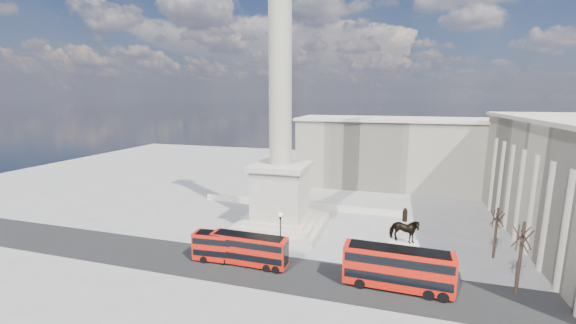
% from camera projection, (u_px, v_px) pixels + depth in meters
% --- Properties ---
extents(ground, '(180.00, 180.00, 0.00)m').
position_uv_depth(ground, '(271.00, 238.00, 54.74)').
color(ground, gray).
rests_on(ground, ground).
extents(asphalt_road, '(120.00, 9.00, 0.01)m').
position_uv_depth(asphalt_road, '(282.00, 273.00, 43.91)').
color(asphalt_road, black).
rests_on(asphalt_road, ground).
extents(nelsons_column, '(14.00, 14.00, 49.85)m').
position_uv_depth(nelsons_column, '(281.00, 151.00, 57.10)').
color(nelsons_column, beige).
rests_on(nelsons_column, ground).
extents(balustrade_wall, '(40.00, 0.60, 1.10)m').
position_uv_depth(balustrade_wall, '(298.00, 205.00, 69.71)').
color(balustrade_wall, beige).
rests_on(balustrade_wall, ground).
extents(building_northeast, '(51.00, 17.00, 16.60)m').
position_uv_depth(building_northeast, '(404.00, 152.00, 85.23)').
color(building_northeast, beige).
rests_on(building_northeast, ground).
extents(red_bus_a, '(9.86, 2.97, 3.94)m').
position_uv_depth(red_bus_a, '(230.00, 247.00, 46.35)').
color(red_bus_a, red).
rests_on(red_bus_a, ground).
extents(red_bus_b, '(10.19, 2.62, 4.11)m').
position_uv_depth(red_bus_b, '(250.00, 249.00, 45.55)').
color(red_bus_b, red).
rests_on(red_bus_b, ground).
extents(red_bus_c, '(12.08, 3.17, 4.87)m').
position_uv_depth(red_bus_c, '(398.00, 268.00, 39.74)').
color(red_bus_c, red).
rests_on(red_bus_c, ground).
extents(victorian_lamp, '(0.59, 0.59, 6.90)m').
position_uv_depth(victorian_lamp, '(280.00, 233.00, 45.96)').
color(victorian_lamp, black).
rests_on(victorian_lamp, ground).
extents(equestrian_statue, '(4.37, 3.28, 9.01)m').
position_uv_depth(equestrian_statue, '(402.00, 255.00, 41.53)').
color(equestrian_statue, beige).
rests_on(equestrian_statue, ground).
extents(bare_tree_near, '(2.02, 2.02, 8.83)m').
position_uv_depth(bare_tree_near, '(523.00, 235.00, 37.84)').
color(bare_tree_near, '#332319').
rests_on(bare_tree_near, ground).
extents(bare_tree_mid, '(1.96, 1.96, 7.44)m').
position_uv_depth(bare_tree_mid, '(497.00, 217.00, 46.88)').
color(bare_tree_mid, '#332319').
rests_on(bare_tree_mid, ground).
extents(bare_tree_far, '(1.90, 1.90, 7.75)m').
position_uv_depth(bare_tree_far, '(540.00, 202.00, 52.67)').
color(bare_tree_far, '#332319').
rests_on(bare_tree_far, ground).
extents(pedestrian_walking, '(0.61, 0.44, 1.53)m').
position_uv_depth(pedestrian_walking, '(413.00, 271.00, 42.67)').
color(pedestrian_walking, black).
rests_on(pedestrian_walking, ground).
extents(pedestrian_standing, '(1.10, 1.02, 1.80)m').
position_uv_depth(pedestrian_standing, '(389.00, 267.00, 43.43)').
color(pedestrian_standing, black).
rests_on(pedestrian_standing, ground).
extents(pedestrian_crossing, '(0.53, 0.97, 1.56)m').
position_uv_depth(pedestrian_crossing, '(406.00, 255.00, 46.96)').
color(pedestrian_crossing, black).
rests_on(pedestrian_crossing, ground).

